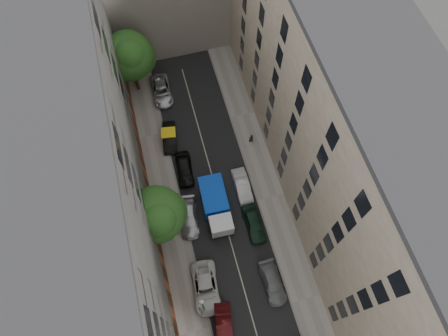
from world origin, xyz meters
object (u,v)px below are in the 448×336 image
object	(u,v)px
car_left_5	(169,137)
car_right_2	(254,224)
car_left_6	(162,91)
tree_mid	(158,216)
tarp_truck	(216,205)
lamp_post	(203,305)
car_left_4	(185,169)
tree_far	(130,57)
car_left_1	(224,327)
car_left_2	(206,288)
car_left_3	(189,218)
pedestrian	(251,138)
car_right_1	(273,283)
car_right_3	(242,186)

from	to	relation	value
car_left_5	car_right_2	size ratio (longest dim) A/B	0.96
car_left_6	tree_mid	xyz separation A→B (m)	(-3.12, -17.71, 5.09)
tarp_truck	lamp_post	size ratio (longest dim) A/B	1.02
car_left_4	tree_far	distance (m)	13.89
car_left_1	car_left_5	distance (m)	21.26
car_left_2	car_left_3	world-z (taller)	car_left_2
pedestrian	car_left_2	bearing A→B (deg)	54.35
car_left_6	car_right_1	distance (m)	26.10
car_left_1	car_right_2	xyz separation A→B (m)	(5.60, 8.80, 0.04)
tarp_truck	pedestrian	xyz separation A→B (m)	(6.00, 7.06, -0.67)
car_left_1	tree_far	world-z (taller)	tree_far
car_right_1	tree_far	world-z (taller)	tree_far
car_right_1	car_left_4	bearing A→B (deg)	109.85
car_left_3	pedestrian	bearing A→B (deg)	47.15
car_right_1	lamp_post	size ratio (longest dim) A/B	0.73
car_right_3	lamp_post	bearing A→B (deg)	-121.37
car_left_5	lamp_post	bearing A→B (deg)	-82.99
tarp_truck	car_left_3	world-z (taller)	tarp_truck
car_left_5	tree_far	world-z (taller)	tree_far
car_left_4	car_right_3	bearing A→B (deg)	-28.18
tarp_truck	car_left_1	world-z (taller)	tarp_truck
car_left_4	tarp_truck	bearing A→B (deg)	-62.97
car_right_2	tree_far	bearing A→B (deg)	112.26
car_left_4	car_left_6	bearing A→B (deg)	96.52
car_left_1	tree_far	distance (m)	29.95
car_right_1	car_right_3	xyz separation A→B (m)	(0.00, 10.60, 0.05)
car_left_4	pedestrian	world-z (taller)	pedestrian
car_left_3	tree_mid	xyz separation A→B (m)	(-2.70, -0.91, 5.11)
tree_far	pedestrian	bearing A→B (deg)	-43.99
tree_far	pedestrian	size ratio (longest dim) A/B	5.88
car_left_4	car_left_2	bearing A→B (deg)	-88.98
tarp_truck	pedestrian	size ratio (longest dim) A/B	4.15
car_left_1	car_left_6	xyz separation A→B (m)	(-0.38, 28.00, -0.01)
tarp_truck	tree_far	world-z (taller)	tree_far
car_left_5	lamp_post	size ratio (longest dim) A/B	0.69
car_right_3	car_right_1	bearing A→B (deg)	-89.53
car_left_2	car_right_2	world-z (taller)	car_right_2
tarp_truck	lamp_post	bearing A→B (deg)	-108.53
pedestrian	car_right_3	bearing A→B (deg)	59.82
car_left_2	car_left_6	size ratio (longest dim) A/B	1.05
car_right_2	pedestrian	xyz separation A→B (m)	(2.60, 9.75, 0.15)
car_left_2	car_left_5	size ratio (longest dim) A/B	1.26
car_left_5	car_left_4	bearing A→B (deg)	-71.00
tree_far	lamp_post	world-z (taller)	tree_far
car_left_6	car_right_1	bearing A→B (deg)	-75.17
car_right_1	tarp_truck	bearing A→B (deg)	109.26
car_right_3	car_left_6	bearing A→B (deg)	112.50
car_left_6	tree_far	world-z (taller)	tree_far
car_left_2	car_left_5	xyz separation A→B (m)	(0.00, 17.43, -0.04)
car_right_2	car_right_3	size ratio (longest dim) A/B	1.03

